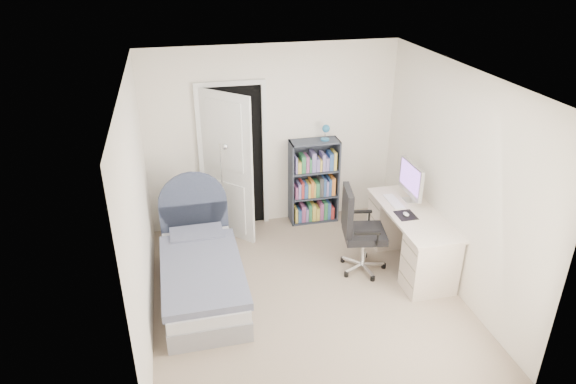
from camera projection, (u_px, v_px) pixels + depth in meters
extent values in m
cube|color=gray|center=(305.00, 294.00, 5.92)|extent=(3.40, 3.60, 0.05)
cube|color=white|center=(309.00, 73.00, 4.80)|extent=(3.40, 3.60, 0.05)
cube|color=white|center=(272.00, 137.00, 6.96)|extent=(3.40, 0.05, 2.50)
cube|color=white|center=(370.00, 303.00, 3.76)|extent=(3.40, 0.05, 2.50)
cube|color=white|center=(136.00, 213.00, 5.01)|extent=(0.05, 3.60, 2.50)
cube|color=white|center=(456.00, 180.00, 5.70)|extent=(0.05, 3.60, 2.50)
cube|color=black|center=(233.00, 158.00, 6.93)|extent=(0.80, 0.01, 2.00)
cube|color=white|center=(201.00, 162.00, 6.82)|extent=(0.06, 0.06, 2.00)
cube|color=white|center=(265.00, 156.00, 6.99)|extent=(0.06, 0.06, 2.00)
cube|color=white|center=(230.00, 83.00, 6.45)|extent=(0.92, 0.06, 0.06)
cube|color=white|center=(227.00, 168.00, 6.63)|extent=(0.59, 0.59, 2.00)
cube|color=gray|center=(203.00, 287.00, 5.81)|extent=(0.87, 1.79, 0.23)
cube|color=silver|center=(202.00, 274.00, 5.74)|extent=(0.85, 1.76, 0.14)
cube|color=slate|center=(202.00, 270.00, 5.61)|extent=(0.90, 1.52, 0.09)
cube|color=slate|center=(197.00, 235.00, 6.24)|extent=(0.64, 0.36, 0.11)
cube|color=#3D465F|center=(195.00, 228.00, 6.52)|extent=(0.85, 0.06, 0.71)
cylinder|color=#3D465F|center=(193.00, 203.00, 6.36)|extent=(0.85, 0.06, 0.85)
cylinder|color=tan|center=(183.00, 228.00, 6.78)|extent=(0.03, 0.03, 0.47)
cylinder|color=tan|center=(182.00, 217.00, 7.05)|extent=(0.03, 0.03, 0.47)
cylinder|color=tan|center=(206.00, 225.00, 6.84)|extent=(0.03, 0.03, 0.47)
cylinder|color=tan|center=(205.00, 214.00, 7.12)|extent=(0.03, 0.03, 0.47)
cube|color=tan|center=(193.00, 206.00, 6.85)|extent=(0.37, 0.37, 0.03)
cube|color=tan|center=(194.00, 225.00, 6.98)|extent=(0.34, 0.34, 0.02)
cube|color=#B24C33|center=(189.00, 205.00, 6.83)|extent=(0.15, 0.20, 0.03)
cube|color=#3F598C|center=(189.00, 203.00, 6.82)|extent=(0.14, 0.20, 0.03)
cube|color=#D8CC7F|center=(189.00, 201.00, 6.80)|extent=(0.13, 0.19, 0.03)
cylinder|color=silver|center=(226.00, 239.00, 6.94)|extent=(0.20, 0.20, 0.02)
cylinder|color=silver|center=(223.00, 194.00, 6.64)|extent=(0.02, 0.02, 1.38)
sphere|color=silver|center=(225.00, 147.00, 6.32)|extent=(0.08, 0.08, 0.08)
cube|color=#363C49|center=(291.00, 184.00, 7.13)|extent=(0.02, 0.29, 1.21)
cube|color=#363C49|center=(336.00, 179.00, 7.27)|extent=(0.02, 0.29, 1.21)
cube|color=#363C49|center=(315.00, 142.00, 6.94)|extent=(0.68, 0.29, 0.02)
cube|color=#363C49|center=(313.00, 218.00, 7.46)|extent=(0.68, 0.29, 0.02)
cube|color=#363C49|center=(311.00, 177.00, 7.32)|extent=(0.68, 0.01, 1.21)
cube|color=#363C49|center=(313.00, 195.00, 7.30)|extent=(0.64, 0.27, 0.02)
cube|color=#363C49|center=(314.00, 170.00, 7.13)|extent=(0.64, 0.27, 0.02)
cylinder|color=teal|center=(325.00, 139.00, 6.96)|extent=(0.12, 0.12, 0.02)
cylinder|color=silver|center=(325.00, 134.00, 6.92)|extent=(0.02, 0.02, 0.15)
sphere|color=teal|center=(326.00, 129.00, 6.86)|extent=(0.11, 0.11, 0.11)
cube|color=#D8BF4C|center=(295.00, 214.00, 7.33)|extent=(0.04, 0.20, 0.21)
cube|color=#335999|center=(298.00, 214.00, 7.35)|extent=(0.05, 0.20, 0.19)
cube|color=#994C7F|center=(302.00, 212.00, 7.35)|extent=(0.05, 0.20, 0.24)
cube|color=#7F72B2|center=(306.00, 213.00, 7.37)|extent=(0.04, 0.20, 0.20)
cube|color=#337F4C|center=(309.00, 211.00, 7.37)|extent=(0.05, 0.20, 0.24)
cube|color=#D8BF4C|center=(313.00, 211.00, 7.38)|extent=(0.05, 0.20, 0.24)
cube|color=#D8BF4C|center=(316.00, 212.00, 7.40)|extent=(0.05, 0.20, 0.19)
cube|color=#994C7F|center=(320.00, 210.00, 7.40)|extent=(0.05, 0.20, 0.25)
cube|color=#337F4C|center=(324.00, 209.00, 7.41)|extent=(0.05, 0.20, 0.27)
cube|color=#335999|center=(328.00, 209.00, 7.42)|extent=(0.04, 0.20, 0.25)
cube|color=#B23333|center=(331.00, 211.00, 7.45)|extent=(0.05, 0.20, 0.18)
cube|color=#994C7F|center=(295.00, 191.00, 7.18)|extent=(0.04, 0.20, 0.17)
cube|color=#7F72B2|center=(298.00, 189.00, 7.18)|extent=(0.04, 0.20, 0.22)
cube|color=#B23333|center=(301.00, 188.00, 7.18)|extent=(0.04, 0.20, 0.23)
cube|color=#335999|center=(305.00, 189.00, 7.20)|extent=(0.05, 0.20, 0.20)
cube|color=#D8BF4C|center=(308.00, 189.00, 7.21)|extent=(0.03, 0.20, 0.20)
cube|color=orange|center=(311.00, 187.00, 7.21)|extent=(0.04, 0.20, 0.24)
cube|color=#D8BF4C|center=(313.00, 188.00, 7.22)|extent=(0.02, 0.20, 0.21)
cube|color=#337F4C|center=(316.00, 188.00, 7.23)|extent=(0.05, 0.20, 0.21)
cube|color=#3F3F3F|center=(320.00, 186.00, 7.23)|extent=(0.05, 0.20, 0.27)
cube|color=#335999|center=(323.00, 186.00, 7.24)|extent=(0.03, 0.20, 0.26)
cube|color=#7F72B2|center=(326.00, 187.00, 7.26)|extent=(0.03, 0.20, 0.22)
cube|color=#335999|center=(328.00, 186.00, 7.26)|extent=(0.03, 0.20, 0.24)
cube|color=orange|center=(332.00, 185.00, 7.26)|extent=(0.05, 0.20, 0.26)
cube|color=#7F72B2|center=(295.00, 164.00, 6.99)|extent=(0.03, 0.20, 0.23)
cube|color=#D8BF4C|center=(298.00, 166.00, 7.02)|extent=(0.05, 0.20, 0.16)
cube|color=#337F4C|center=(302.00, 163.00, 7.01)|extent=(0.06, 0.20, 0.24)
cube|color=#994C7F|center=(306.00, 163.00, 7.02)|extent=(0.04, 0.20, 0.23)
cube|color=#337F4C|center=(309.00, 164.00, 7.04)|extent=(0.03, 0.20, 0.20)
cube|color=#7F72B2|center=(313.00, 161.00, 7.03)|extent=(0.06, 0.20, 0.27)
cube|color=#7F72B2|center=(316.00, 163.00, 7.06)|extent=(0.04, 0.20, 0.18)
cube|color=#D8BF4C|center=(319.00, 164.00, 7.08)|extent=(0.03, 0.20, 0.17)
cube|color=#7F72B2|center=(322.00, 161.00, 7.07)|extent=(0.04, 0.20, 0.24)
cube|color=#7F72B2|center=(326.00, 162.00, 7.09)|extent=(0.05, 0.20, 0.19)
cube|color=#335999|center=(330.00, 160.00, 7.09)|extent=(0.06, 0.20, 0.24)
cube|color=#D8BF4C|center=(333.00, 159.00, 7.10)|extent=(0.04, 0.20, 0.26)
cube|color=beige|center=(413.00, 213.00, 6.12)|extent=(0.60, 1.50, 0.03)
cube|color=beige|center=(430.00, 263.00, 5.81)|extent=(0.55, 0.40, 0.70)
cube|color=beige|center=(393.00, 219.00, 6.74)|extent=(0.55, 0.40, 0.70)
cube|color=silver|center=(410.00, 200.00, 6.39)|extent=(0.16, 0.16, 0.01)
cube|color=silver|center=(414.00, 191.00, 6.35)|extent=(0.03, 0.06, 0.22)
cube|color=silver|center=(411.00, 179.00, 6.26)|extent=(0.04, 0.56, 0.40)
cube|color=#9858D7|center=(410.00, 177.00, 6.25)|extent=(0.00, 0.50, 0.32)
cube|color=white|center=(394.00, 202.00, 6.35)|extent=(0.13, 0.40, 0.02)
cube|color=black|center=(406.00, 215.00, 6.04)|extent=(0.22, 0.26, 0.00)
ellipsoid|color=white|center=(406.00, 214.00, 6.04)|extent=(0.06, 0.10, 0.03)
cube|color=silver|center=(373.00, 264.00, 6.32)|extent=(0.28, 0.09, 0.02)
cylinder|color=black|center=(384.00, 266.00, 6.34)|extent=(0.06, 0.06, 0.06)
cube|color=silver|center=(364.00, 258.00, 6.43)|extent=(0.17, 0.26, 0.02)
cylinder|color=black|center=(365.00, 255.00, 6.56)|extent=(0.06, 0.06, 0.06)
cube|color=silver|center=(352.00, 261.00, 6.38)|extent=(0.22, 0.23, 0.02)
cylinder|color=black|center=(343.00, 260.00, 6.46)|extent=(0.06, 0.06, 0.06)
cube|color=silver|center=(354.00, 268.00, 6.24)|extent=(0.27, 0.16, 0.02)
cylinder|color=black|center=(346.00, 274.00, 6.18)|extent=(0.06, 0.06, 0.06)
cube|color=silver|center=(367.00, 270.00, 6.20)|extent=(0.08, 0.28, 0.02)
cylinder|color=black|center=(373.00, 278.00, 6.10)|extent=(0.06, 0.06, 0.06)
cylinder|color=silver|center=(363.00, 250.00, 6.22)|extent=(0.06, 0.06, 0.42)
cube|color=black|center=(364.00, 234.00, 6.12)|extent=(0.56, 0.56, 0.09)
cube|color=black|center=(348.00, 211.00, 5.97)|extent=(0.15, 0.44, 0.55)
cube|color=black|center=(368.00, 233.00, 5.82)|extent=(0.30, 0.09, 0.03)
cube|color=black|center=(360.00, 212.00, 6.28)|extent=(0.30, 0.09, 0.03)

